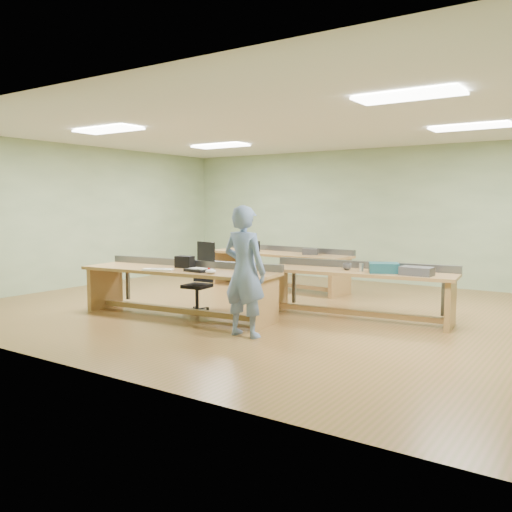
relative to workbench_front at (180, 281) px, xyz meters
The scene contains 22 objects.
floor 1.83m from the workbench_front, 50.29° to the left, with size 10.00×10.00×0.00m, color brown.
ceiling 2.99m from the workbench_front, 50.29° to the left, with size 10.00×10.00×0.00m, color silver.
wall_back 5.54m from the workbench_front, 78.22° to the left, with size 10.00×0.04×3.00m, color #A2BA8D.
wall_front 3.03m from the workbench_front, 67.28° to the right, with size 10.00×0.04×3.00m, color #A2BA8D.
wall_left 4.22m from the workbench_front, 160.97° to the left, with size 0.04×8.00×3.00m, color #A2BA8D.
fluor_panels 2.97m from the workbench_front, 50.29° to the left, with size 6.20×3.50×0.03m.
workbench_front is the anchor object (origin of this frame).
workbench_mid 2.77m from the workbench_front, 29.95° to the left, with size 2.97×1.12×0.86m.
workbench_back 3.28m from the workbench_front, 93.46° to the left, with size 3.23×1.11×0.86m.
person 1.69m from the workbench_front, 17.17° to the right, with size 0.64×0.42×1.74m, color #6783A8.
laptop_base 0.51m from the workbench_front, ahead, with size 0.37×0.30×0.04m, color black.
laptop_screen 0.68m from the workbench_front, ahead, with size 0.37×0.02×0.29m, color black.
keyboard 0.42m from the workbench_front, 108.88° to the right, with size 0.46×0.15×0.03m, color silver.
trackball_mouse 0.83m from the workbench_front, 14.04° to the right, with size 0.14×0.17×0.07m, color white.
camera_bag 0.32m from the workbench_front, 101.61° to the left, with size 0.27×0.18×0.19m, color black.
task_chair 0.52m from the workbench_front, 90.68° to the left, with size 0.48×0.48×0.82m.
parts_bin_teal 3.12m from the workbench_front, 25.13° to the left, with size 0.42×0.31×0.15m, color #164149.
parts_bin_grey 3.57m from the workbench_front, 21.53° to the left, with size 0.44×0.28×0.12m, color #363538.
mug 2.60m from the workbench_front, 30.34° to the left, with size 0.14×0.14×0.11m, color #363538.
drinks_can 2.80m from the workbench_front, 27.57° to the left, with size 0.07×0.07×0.12m, color silver.
storage_box_back 3.29m from the workbench_front, 105.46° to the left, with size 0.38×0.27×0.22m, color black.
tray_back 3.30m from the workbench_front, 80.22° to the left, with size 0.30×0.22×0.12m, color #363538.
Camera 1 is at (4.57, -7.62, 1.76)m, focal length 38.00 mm.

